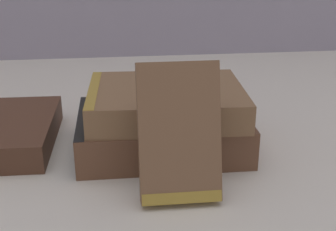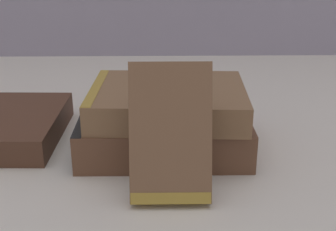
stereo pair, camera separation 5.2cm
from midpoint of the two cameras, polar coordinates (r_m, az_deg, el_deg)
ground_plane at (r=0.60m, az=-1.47°, el=-4.44°), size 3.00×3.00×0.00m
book_flat_bottom at (r=0.60m, az=1.45°, el=-1.92°), size 0.21×0.15×0.05m
book_flat_top at (r=0.59m, az=2.00°, el=1.73°), size 0.20×0.16×0.04m
book_leaning_front at (r=0.48m, az=3.37°, el=-2.74°), size 0.08×0.06×0.15m
pocket_watch at (r=0.57m, az=4.70°, el=3.35°), size 0.06×0.06×0.01m
reading_glasses at (r=0.75m, az=-1.45°, el=1.20°), size 0.10×0.05×0.00m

